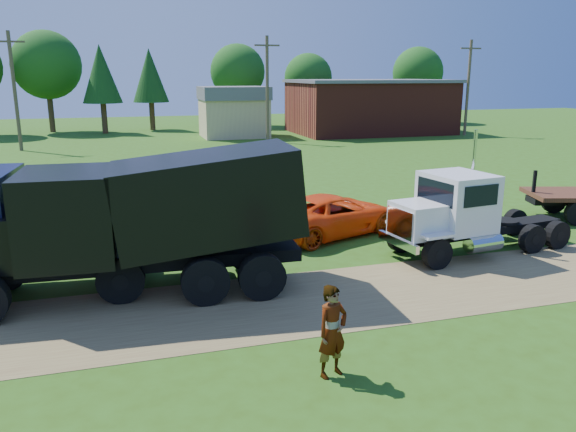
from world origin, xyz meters
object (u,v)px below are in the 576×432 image
object	(u,v)px
black_dump_truck	(145,215)
spectator_a	(332,331)
navy_truck	(2,233)
white_semi_tractor	(458,214)
orange_pickup	(332,215)

from	to	relation	value
black_dump_truck	spectator_a	bearing A→B (deg)	-56.94
navy_truck	spectator_a	size ratio (longest dim) A/B	4.24
navy_truck	spectator_a	bearing A→B (deg)	-38.72
white_semi_tractor	orange_pickup	world-z (taller)	white_semi_tractor
white_semi_tractor	black_dump_truck	xyz separation A→B (m)	(-9.97, -0.54, 0.81)
white_semi_tractor	orange_pickup	xyz separation A→B (m)	(-3.08, 3.44, -0.62)
orange_pickup	spectator_a	distance (m)	10.20
navy_truck	black_dump_truck	bearing A→B (deg)	-9.73
orange_pickup	spectator_a	world-z (taller)	spectator_a
black_dump_truck	navy_truck	size ratio (longest dim) A/B	1.16
white_semi_tractor	spectator_a	world-z (taller)	white_semi_tractor
white_semi_tractor	spectator_a	xyz separation A→B (m)	(-6.74, -6.08, -0.44)
black_dump_truck	orange_pickup	bearing A→B (deg)	32.82
white_semi_tractor	navy_truck	distance (m)	13.64
black_dump_truck	orange_pickup	xyz separation A→B (m)	(6.89, 3.97, -1.43)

